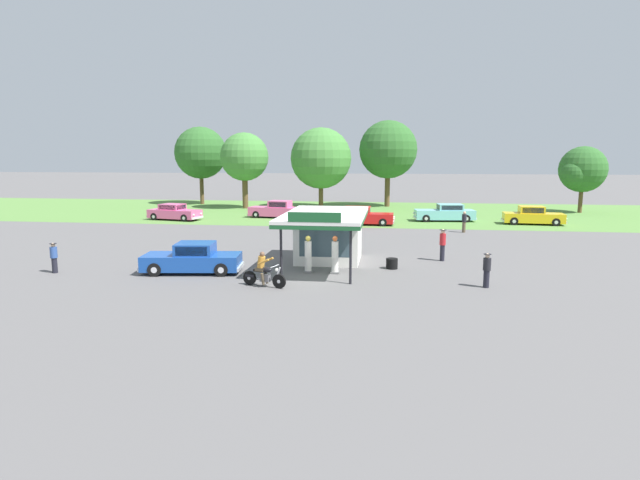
{
  "coord_description": "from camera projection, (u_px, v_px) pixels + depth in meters",
  "views": [
    {
      "loc": [
        3.47,
        -24.18,
        5.76
      ],
      "look_at": [
        -0.17,
        2.71,
        1.4
      ],
      "focal_mm": 29.44,
      "sensor_mm": 36.0,
      "label": 1
    }
  ],
  "objects": [
    {
      "name": "featured_classic_sedan",
      "position": [
        193.0,
        259.0,
        26.09
      ],
      "size": [
        5.11,
        2.46,
        1.51
      ],
      "color": "#19479E",
      "rests_on": "ground"
    },
    {
      "name": "gas_pump_nearside",
      "position": [
        308.0,
        256.0,
        26.04
      ],
      "size": [
        0.44,
        0.44,
        1.86
      ],
      "color": "slate",
      "rests_on": "ground"
    },
    {
      "name": "service_station_kiosk",
      "position": [
        328.0,
        232.0,
        28.52
      ],
      "size": [
        4.1,
        7.79,
        3.29
      ],
      "color": "silver",
      "rests_on": "ground"
    },
    {
      "name": "parked_car_back_row_right",
      "position": [
        445.0,
        213.0,
        46.75
      ],
      "size": [
        5.51,
        2.35,
        1.53
      ],
      "color": "#7AC6D1",
      "rests_on": "ground"
    },
    {
      "name": "motorcycle_with_rider",
      "position": [
        263.0,
        272.0,
        23.29
      ],
      "size": [
        2.1,
        0.89,
        1.58
      ],
      "color": "black",
      "rests_on": "ground"
    },
    {
      "name": "tree_oak_centre",
      "position": [
        244.0,
        157.0,
        57.42
      ],
      "size": [
        5.28,
        5.28,
        8.3
      ],
      "color": "brown",
      "rests_on": "ground"
    },
    {
      "name": "spare_tire_stack",
      "position": [
        392.0,
        264.0,
        27.04
      ],
      "size": [
        0.6,
        0.6,
        0.54
      ],
      "color": "black",
      "rests_on": "ground"
    },
    {
      "name": "parked_car_back_row_far_right",
      "position": [
        174.0,
        213.0,
        47.62
      ],
      "size": [
        5.16,
        2.81,
        1.45
      ],
      "color": "#E55993",
      "rests_on": "ground"
    },
    {
      "name": "tree_oak_far_left",
      "position": [
        581.0,
        170.0,
        52.96
      ],
      "size": [
        4.74,
        4.65,
        6.75
      ],
      "color": "brown",
      "rests_on": "ground"
    },
    {
      "name": "parked_car_back_row_centre",
      "position": [
        361.0,
        216.0,
        44.33
      ],
      "size": [
        5.46,
        1.99,
        1.53
      ],
      "color": "red",
      "rests_on": "ground"
    },
    {
      "name": "bystander_strolling_foreground",
      "position": [
        54.0,
        257.0,
        25.98
      ],
      "size": [
        0.34,
        0.34,
        1.51
      ],
      "color": "black",
      "rests_on": "ground"
    },
    {
      "name": "ground_plane",
      "position": [
        316.0,
        278.0,
        25.03
      ],
      "size": [
        300.0,
        300.0,
        0.0
      ],
      "primitive_type": "plane",
      "color": "#5B5959"
    },
    {
      "name": "tree_oak_distant_spare",
      "position": [
        201.0,
        153.0,
        62.4
      ],
      "size": [
        6.14,
        6.14,
        9.19
      ],
      "color": "brown",
      "rests_on": "ground"
    },
    {
      "name": "parked_car_back_row_centre_right",
      "position": [
        533.0,
        216.0,
        44.47
      ],
      "size": [
        5.16,
        2.13,
        1.56
      ],
      "color": "gold",
      "rests_on": "ground"
    },
    {
      "name": "bystander_chatting_near_pumps",
      "position": [
        443.0,
        244.0,
        28.95
      ],
      "size": [
        0.39,
        0.39,
        1.77
      ],
      "color": "black",
      "rests_on": "ground"
    },
    {
      "name": "bystander_standing_back_lot",
      "position": [
        487.0,
        269.0,
        23.08
      ],
      "size": [
        0.34,
        0.34,
        1.54
      ],
      "color": "black",
      "rests_on": "ground"
    },
    {
      "name": "tree_oak_left",
      "position": [
        321.0,
        158.0,
        58.72
      ],
      "size": [
        6.82,
        6.82,
        8.91
      ],
      "color": "brown",
      "rests_on": "ground"
    },
    {
      "name": "bystander_leaning_by_kiosk",
      "position": [
        464.0,
        221.0,
        39.76
      ],
      "size": [
        0.34,
        0.34,
        1.61
      ],
      "color": "brown",
      "rests_on": "ground"
    },
    {
      "name": "tree_oak_far_right",
      "position": [
        387.0,
        151.0,
        59.37
      ],
      "size": [
        6.55,
        6.55,
        9.75
      ],
      "color": "brown",
      "rests_on": "ground"
    },
    {
      "name": "parked_car_back_row_far_left",
      "position": [
        277.0,
        210.0,
        49.29
      ],
      "size": [
        5.47,
        2.46,
        1.61
      ],
      "color": "#E55993",
      "rests_on": "ground"
    },
    {
      "name": "grass_verge_strip",
      "position": [
        357.0,
        212.0,
        54.38
      ],
      "size": [
        120.0,
        24.0,
        0.01
      ],
      "primitive_type": "cube",
      "color": "#56843D",
      "rests_on": "ground"
    },
    {
      "name": "gas_pump_offside",
      "position": [
        335.0,
        256.0,
        25.86
      ],
      "size": [
        0.44,
        0.44,
        1.88
      ],
      "color": "slate",
      "rests_on": "ground"
    }
  ]
}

